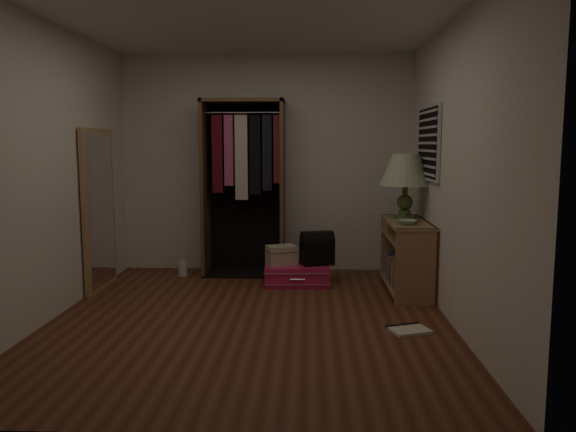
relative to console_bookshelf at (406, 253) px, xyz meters
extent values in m
plane|color=#562B18|center=(-1.54, -1.03, -0.40)|extent=(4.00, 4.00, 0.00)
cube|color=silver|center=(-1.54, 0.97, 0.90)|extent=(3.50, 0.02, 2.60)
cube|color=silver|center=(-1.54, -3.03, 0.90)|extent=(3.50, 0.02, 2.60)
cube|color=silver|center=(0.21, -1.03, 0.90)|extent=(0.02, 4.00, 2.60)
cube|color=silver|center=(-3.29, -1.03, 0.90)|extent=(0.02, 4.00, 2.60)
cube|color=silver|center=(-1.54, -1.03, 2.20)|extent=(3.50, 4.00, 0.01)
cube|color=silver|center=(0.19, -0.03, 1.15)|extent=(0.03, 0.96, 0.76)
cube|color=black|center=(0.19, -0.03, 1.15)|extent=(0.03, 0.90, 0.70)
cube|color=beige|center=(0.17, -0.03, 0.84)|extent=(0.01, 0.88, 0.02)
cube|color=beige|center=(0.17, -0.03, 0.91)|extent=(0.01, 0.88, 0.02)
cube|color=beige|center=(0.17, -0.03, 0.99)|extent=(0.01, 0.88, 0.02)
cube|color=beige|center=(0.17, -0.03, 1.07)|extent=(0.01, 0.88, 0.02)
cube|color=beige|center=(0.17, -0.03, 1.15)|extent=(0.01, 0.88, 0.02)
cube|color=beige|center=(0.17, -0.03, 1.23)|extent=(0.01, 0.88, 0.02)
cube|color=beige|center=(0.17, -0.03, 1.30)|extent=(0.01, 0.88, 0.02)
cube|color=beige|center=(0.17, -0.03, 1.38)|extent=(0.01, 0.88, 0.02)
cube|color=beige|center=(0.17, -0.03, 1.46)|extent=(0.01, 0.88, 0.02)
cube|color=#987049|center=(0.00, -0.56, -0.03)|extent=(0.40, 0.03, 0.75)
cube|color=#987049|center=(0.00, 0.51, -0.03)|extent=(0.40, 0.03, 0.75)
cube|color=#987049|center=(0.00, -0.03, -0.34)|extent=(0.40, 1.04, 0.03)
cube|color=#987049|center=(0.00, -0.03, 0.17)|extent=(0.40, 1.04, 0.03)
cube|color=#987049|center=(0.00, -0.03, 0.33)|extent=(0.42, 1.12, 0.03)
cube|color=brown|center=(0.19, -0.03, -0.03)|extent=(0.02, 1.10, 0.75)
cube|color=#987049|center=(-0.01, 0.30, 0.24)|extent=(0.36, 0.38, 0.13)
cube|color=gray|center=(-0.07, -0.50, -0.19)|extent=(0.20, 0.03, 0.28)
cube|color=#4C3833|center=(-0.08, -0.47, -0.21)|extent=(0.17, 0.03, 0.23)
cube|color=#B7AD99|center=(-0.08, -0.43, -0.21)|extent=(0.18, 0.03, 0.24)
cube|color=brown|center=(-0.06, -0.39, -0.17)|extent=(0.21, 0.05, 0.31)
cube|color=#3F4C59|center=(-0.09, -0.33, -0.21)|extent=(0.15, 0.05, 0.24)
cube|color=gray|center=(-0.08, -0.27, -0.17)|extent=(0.17, 0.04, 0.31)
cube|color=#59594C|center=(-0.09, -0.23, -0.18)|extent=(0.15, 0.03, 0.29)
cube|color=#B2724C|center=(-0.06, -0.19, -0.18)|extent=(0.22, 0.03, 0.30)
cube|color=beige|center=(-0.09, -0.15, -0.20)|extent=(0.15, 0.04, 0.26)
cube|color=#332D38|center=(-0.09, -0.09, -0.20)|extent=(0.16, 0.04, 0.25)
cube|color=gray|center=(-0.07, -0.05, -0.18)|extent=(0.20, 0.04, 0.29)
cube|color=#4C3833|center=(-0.09, 0.01, -0.19)|extent=(0.16, 0.04, 0.28)
cube|color=#B7AD99|center=(-0.08, 0.05, -0.19)|extent=(0.17, 0.04, 0.28)
cube|color=brown|center=(-0.08, 0.10, -0.19)|extent=(0.18, 0.04, 0.26)
cube|color=#3F4C59|center=(-0.06, 0.15, -0.17)|extent=(0.21, 0.03, 0.31)
cube|color=gray|center=(-0.08, 0.18, -0.18)|extent=(0.17, 0.04, 0.30)
cube|color=#59594C|center=(-0.07, 0.23, -0.17)|extent=(0.19, 0.04, 0.31)
cube|color=#B2724C|center=(-0.09, 0.27, -0.18)|extent=(0.17, 0.04, 0.29)
cube|color=brown|center=(-2.24, 0.71, 0.62)|extent=(0.04, 0.50, 2.05)
cube|color=brown|center=(-1.33, 0.71, 0.62)|extent=(0.04, 0.50, 2.05)
cube|color=brown|center=(-1.79, 0.71, 1.63)|extent=(0.95, 0.50, 0.04)
cube|color=black|center=(-1.79, 0.95, 0.62)|extent=(0.95, 0.02, 2.05)
cube|color=black|center=(-1.79, 0.71, -0.39)|extent=(0.95, 0.50, 0.02)
cylinder|color=white|center=(-1.79, 0.71, 1.50)|extent=(0.87, 0.02, 0.02)
cube|color=#590F19|center=(-2.08, 0.69, 1.02)|extent=(0.12, 0.15, 0.89)
cube|color=#BF4C72|center=(-1.95, 0.69, 1.06)|extent=(0.10, 0.14, 0.81)
cube|color=beige|center=(-1.81, 0.69, 0.98)|extent=(0.15, 0.11, 0.98)
cube|color=black|center=(-1.65, 0.69, 1.01)|extent=(0.13, 0.11, 0.92)
cube|color=black|center=(-1.51, 0.69, 1.03)|extent=(0.11, 0.15, 0.87)
cube|color=maroon|center=(-1.37, 0.69, 1.08)|extent=(0.12, 0.13, 0.78)
cube|color=tan|center=(-3.24, -0.03, 0.45)|extent=(0.05, 0.80, 1.70)
cube|color=silver|center=(-3.21, -0.03, 0.45)|extent=(0.01, 0.68, 1.58)
cube|color=#CC1853|center=(-1.15, 0.25, -0.29)|extent=(0.72, 0.53, 0.22)
cube|color=white|center=(-1.15, 0.25, -0.35)|extent=(0.74, 0.55, 0.01)
cube|color=white|center=(-1.15, 0.25, -0.23)|extent=(0.74, 0.55, 0.01)
cylinder|color=white|center=(-1.14, -0.01, -0.29)|extent=(0.16, 0.03, 0.02)
cube|color=#B9A98D|center=(-1.32, 0.22, -0.08)|extent=(0.37, 0.31, 0.21)
cube|color=brown|center=(-1.32, 0.22, -0.03)|extent=(0.37, 0.32, 0.01)
cylinder|color=white|center=(-1.32, 0.22, 0.04)|extent=(0.09, 0.05, 0.01)
cube|color=black|center=(-0.93, 0.26, -0.05)|extent=(0.39, 0.31, 0.26)
cylinder|color=black|center=(-0.93, 0.26, 0.08)|extent=(0.39, 0.31, 0.22)
cylinder|color=#465C2C|center=(0.00, 0.17, 0.37)|extent=(0.26, 0.26, 0.04)
cylinder|color=#465C2C|center=(0.00, 0.17, 0.41)|extent=(0.15, 0.15, 0.05)
sphere|color=#465C2C|center=(0.00, 0.17, 0.52)|extent=(0.18, 0.18, 0.17)
cylinder|color=#465C2C|center=(0.00, 0.17, 0.65)|extent=(0.06, 0.06, 0.10)
cone|color=beige|center=(0.00, 0.17, 0.87)|extent=(0.60, 0.60, 0.33)
cone|color=beige|center=(0.00, 0.17, 0.87)|extent=(0.53, 0.53, 0.31)
cylinder|color=#AF7C43|center=(0.00, -0.13, 0.35)|extent=(0.27, 0.27, 0.01)
imported|color=#9EBEA6|center=(-0.05, -0.30, 0.37)|extent=(0.23, 0.23, 0.05)
cylinder|color=silver|center=(-2.50, 0.57, -0.32)|extent=(0.14, 0.14, 0.16)
cylinder|color=silver|center=(-2.50, 0.57, -0.22)|extent=(0.06, 0.06, 0.04)
cube|color=beige|center=(-0.19, -1.31, -0.39)|extent=(0.38, 0.34, 0.03)
cube|color=black|center=(-0.22, -1.21, -0.39)|extent=(0.31, 0.15, 0.03)
camera|label=1|loc=(-1.01, -5.83, 1.14)|focal=35.00mm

